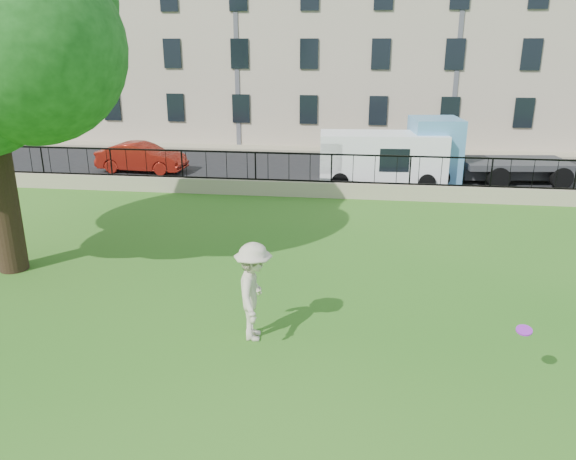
# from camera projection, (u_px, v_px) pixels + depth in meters

# --- Properties ---
(ground) EXTENTS (120.00, 120.00, 0.00)m
(ground) POSITION_uv_depth(u_px,v_px,m) (294.00, 358.00, 10.85)
(ground) COLOR #256317
(ground) RESTS_ON ground
(retaining_wall) EXTENTS (50.00, 0.40, 0.60)m
(retaining_wall) POSITION_uv_depth(u_px,v_px,m) (331.00, 190.00, 22.04)
(retaining_wall) COLOR tan
(retaining_wall) RESTS_ON ground
(iron_railing) EXTENTS (50.00, 0.05, 1.13)m
(iron_railing) POSITION_uv_depth(u_px,v_px,m) (331.00, 168.00, 21.76)
(iron_railing) COLOR black
(iron_railing) RESTS_ON retaining_wall
(street) EXTENTS (60.00, 9.00, 0.01)m
(street) POSITION_uv_depth(u_px,v_px,m) (337.00, 171.00, 26.55)
(street) COLOR black
(street) RESTS_ON ground
(sidewalk) EXTENTS (60.00, 1.40, 0.12)m
(sidewalk) POSITION_uv_depth(u_px,v_px,m) (341.00, 150.00, 31.42)
(sidewalk) COLOR tan
(sidewalk) RESTS_ON ground
(building_row) EXTENTS (56.40, 10.40, 13.80)m
(building_row) POSITION_uv_depth(u_px,v_px,m) (349.00, 23.00, 34.56)
(building_row) COLOR #B8A692
(building_row) RESTS_ON ground
(man) EXTENTS (0.88, 1.39, 2.06)m
(man) POSITION_uv_depth(u_px,v_px,m) (254.00, 292.00, 11.30)
(man) COLOR beige
(man) RESTS_ON ground
(frisbee) EXTENTS (0.35, 0.34, 0.12)m
(frisbee) POSITION_uv_depth(u_px,v_px,m) (524.00, 330.00, 9.51)
(frisbee) COLOR purple
(red_sedan) EXTENTS (4.20, 1.69, 1.36)m
(red_sedan) POSITION_uv_depth(u_px,v_px,m) (142.00, 158.00, 26.24)
(red_sedan) COLOR #9E1F13
(red_sedan) RESTS_ON street
(white_van) EXTENTS (5.36, 2.40, 2.20)m
(white_van) POSITION_uv_depth(u_px,v_px,m) (382.00, 159.00, 23.79)
(white_van) COLOR white
(white_van) RESTS_ON street
(blue_truck) EXTENTS (6.83, 3.11, 2.77)m
(blue_truck) POSITION_uv_depth(u_px,v_px,m) (488.00, 151.00, 24.04)
(blue_truck) COLOR #5B9DD5
(blue_truck) RESTS_ON street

